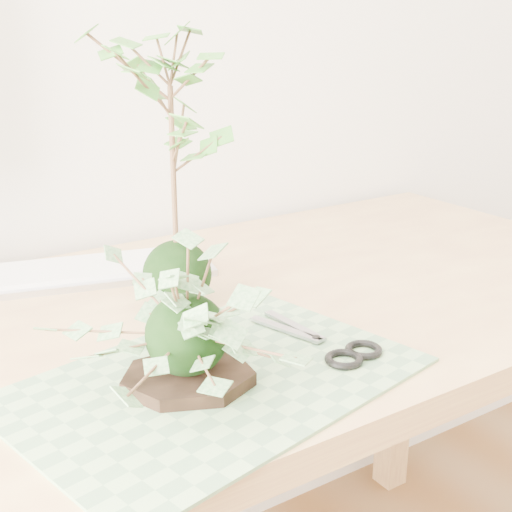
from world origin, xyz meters
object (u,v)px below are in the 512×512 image
object	(u,v)px
keyboard	(64,273)
maple_kokedama	(171,105)
desk	(174,375)
ivy_kokedama	(185,298)

from	to	relation	value
keyboard	maple_kokedama	bearing A→B (deg)	-49.54
desk	maple_kokedama	xyz separation A→B (m)	(0.03, 0.03, 0.37)
maple_kokedama	keyboard	world-z (taller)	maple_kokedama
ivy_kokedama	maple_kokedama	bearing A→B (deg)	65.17
desk	ivy_kokedama	distance (m)	0.28
desk	ivy_kokedama	world-z (taller)	ivy_kokedama
desk	ivy_kokedama	xyz separation A→B (m)	(-0.07, -0.18, 0.20)
ivy_kokedama	keyboard	world-z (taller)	ivy_kokedama
maple_kokedama	keyboard	distance (m)	0.35
maple_kokedama	keyboard	bearing A→B (deg)	115.76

